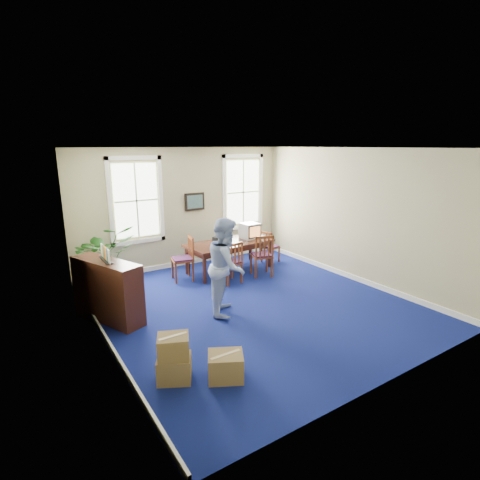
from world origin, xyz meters
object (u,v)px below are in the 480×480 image
man (226,266)px  credenza (107,288)px  conference_table (230,256)px  cardboard_boxes (183,350)px  potted_plant (105,257)px  chair_near_left (230,262)px  crt_tv (250,231)px

man → credenza: size_ratio=1.21×
conference_table → cardboard_boxes: (-2.98, -3.61, -0.03)m
credenza → potted_plant: bearing=55.7°
chair_near_left → potted_plant: bearing=-29.0°
man → crt_tv: bearing=-7.6°
crt_tv → potted_plant: 3.79m
crt_tv → cardboard_boxes: 5.22m
chair_near_left → credenza: bearing=4.4°
crt_tv → man: (-2.05, -2.20, -0.03)m
conference_table → crt_tv: crt_tv is taller
crt_tv → cardboard_boxes: crt_tv is taller
conference_table → man: 2.61m
credenza → conference_table: bearing=-2.7°
chair_near_left → credenza: credenza is taller
crt_tv → chair_near_left: 1.50m
conference_table → cardboard_boxes: 4.68m
crt_tv → credenza: (-4.12, -1.27, -0.37)m
man → cardboard_boxes: (-1.61, -1.46, -0.60)m
chair_near_left → cardboard_boxes: 3.78m
man → credenza: (-2.07, 0.93, -0.34)m
conference_table → credenza: size_ratio=1.46×
conference_table → potted_plant: bearing=167.2°
potted_plant → cardboard_boxes: 4.07m
conference_table → crt_tv: 0.91m
man → cardboard_boxes: size_ratio=1.52×
potted_plant → conference_table: bearing=-8.2°
conference_table → man: (-1.37, -2.15, 0.57)m
chair_near_left → credenza: size_ratio=0.66×
chair_near_left → cardboard_boxes: (-2.51, -2.82, -0.16)m
potted_plant → cardboard_boxes: potted_plant is taller
potted_plant → man: bearing=-56.5°
chair_near_left → cardboard_boxes: size_ratio=0.82×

